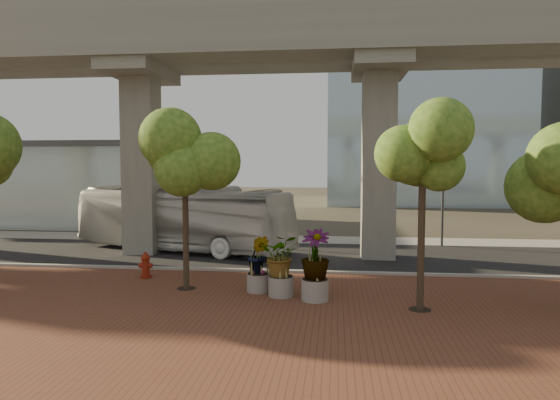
# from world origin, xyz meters

# --- Properties ---
(ground) EXTENTS (160.00, 160.00, 0.00)m
(ground) POSITION_xyz_m (0.00, 0.00, 0.00)
(ground) COLOR #322E25
(ground) RESTS_ON ground
(brick_plaza) EXTENTS (70.00, 13.00, 0.06)m
(brick_plaza) POSITION_xyz_m (0.00, -8.00, 0.03)
(brick_plaza) COLOR brown
(brick_plaza) RESTS_ON ground
(asphalt_road) EXTENTS (90.00, 8.00, 0.04)m
(asphalt_road) POSITION_xyz_m (0.00, 2.00, 0.02)
(asphalt_road) COLOR black
(asphalt_road) RESTS_ON ground
(curb_strip) EXTENTS (70.00, 0.25, 0.16)m
(curb_strip) POSITION_xyz_m (0.00, -2.00, 0.08)
(curb_strip) COLOR #9A9790
(curb_strip) RESTS_ON ground
(far_sidewalk) EXTENTS (90.00, 3.00, 0.06)m
(far_sidewalk) POSITION_xyz_m (0.00, 7.50, 0.03)
(far_sidewalk) COLOR #9A9790
(far_sidewalk) RESTS_ON ground
(transit_viaduct) EXTENTS (72.00, 5.60, 12.40)m
(transit_viaduct) POSITION_xyz_m (0.00, 2.00, 7.29)
(transit_viaduct) COLOR gray
(transit_viaduct) RESTS_ON ground
(station_pavilion) EXTENTS (23.00, 13.00, 6.30)m
(station_pavilion) POSITION_xyz_m (-20.00, 16.00, 3.22)
(station_pavilion) COLOR silver
(station_pavilion) RESTS_ON ground
(transit_bus) EXTENTS (12.67, 6.91, 3.46)m
(transit_bus) POSITION_xyz_m (-4.22, 2.98, 1.73)
(transit_bus) COLOR silver
(transit_bus) RESTS_ON ground
(fire_hydrant) EXTENTS (0.52, 0.47, 1.04)m
(fire_hydrant) POSITION_xyz_m (-3.66, -3.64, 0.56)
(fire_hydrant) COLOR maroon
(fire_hydrant) RESTS_ON ground
(planter_front) EXTENTS (1.96, 1.96, 2.15)m
(planter_front) POSITION_xyz_m (2.08, -5.83, 1.37)
(planter_front) COLOR #ADA69C
(planter_front) RESTS_ON ground
(planter_right) EXTENTS (2.23, 2.23, 2.39)m
(planter_right) POSITION_xyz_m (3.27, -6.26, 1.51)
(planter_right) COLOR #9C988D
(planter_right) RESTS_ON ground
(planter_left) EXTENTS (1.85, 1.85, 2.03)m
(planter_left) POSITION_xyz_m (1.20, -5.33, 1.29)
(planter_left) COLOR gray
(planter_left) RESTS_ON ground
(street_tree_near_west) EXTENTS (3.59, 3.59, 6.58)m
(street_tree_near_west) POSITION_xyz_m (-1.50, -5.19, 4.98)
(street_tree_near_west) COLOR #423726
(street_tree_near_west) RESTS_ON ground
(street_tree_near_east) EXTENTS (3.43, 3.43, 6.48)m
(street_tree_near_east) POSITION_xyz_m (6.60, -6.99, 4.95)
(street_tree_near_east) COLOR #423726
(street_tree_near_east) RESTS_ON ground
(streetlamp_west) EXTENTS (0.45, 1.32, 9.08)m
(streetlamp_west) POSITION_xyz_m (-8.42, 6.59, 5.30)
(streetlamp_west) COLOR #323237
(streetlamp_west) RESTS_ON ground
(streetlamp_east) EXTENTS (0.38, 1.11, 7.64)m
(streetlamp_east) POSITION_xyz_m (9.91, 5.86, 4.47)
(streetlamp_east) COLOR #303136
(streetlamp_east) RESTS_ON ground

